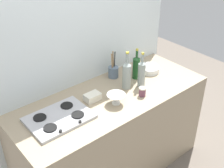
# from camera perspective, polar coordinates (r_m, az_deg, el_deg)

# --- Properties ---
(ground_plane) EXTENTS (6.00, 6.00, 0.00)m
(ground_plane) POSITION_cam_1_polar(r_m,az_deg,el_deg) (3.12, -0.00, -16.17)
(ground_plane) COLOR #6B6056
(ground_plane) RESTS_ON ground
(counter_block) EXTENTS (1.80, 0.70, 0.90)m
(counter_block) POSITION_cam_1_polar(r_m,az_deg,el_deg) (2.81, -0.00, -9.97)
(counter_block) COLOR tan
(counter_block) RESTS_ON ground
(backsplash_panel) EXTENTS (1.90, 0.06, 2.50)m
(backsplash_panel) POSITION_cam_1_polar(r_m,az_deg,el_deg) (2.63, -5.39, 7.61)
(backsplash_panel) COLOR silver
(backsplash_panel) RESTS_ON ground
(stovetop_hob) EXTENTS (0.48, 0.35, 0.04)m
(stovetop_hob) POSITION_cam_1_polar(r_m,az_deg,el_deg) (2.30, -10.28, -6.50)
(stovetop_hob) COLOR #B2B2B7
(stovetop_hob) RESTS_ON counter_block
(plate_stack) EXTENTS (0.21, 0.20, 0.05)m
(plate_stack) POSITION_cam_1_polar(r_m,az_deg,el_deg) (2.91, 7.26, 2.95)
(plate_stack) COLOR white
(plate_stack) RESTS_ON counter_block
(wine_bottle_leftmost) EXTENTS (0.07, 0.07, 0.30)m
(wine_bottle_leftmost) POSITION_cam_1_polar(r_m,az_deg,el_deg) (2.75, 4.76, 3.35)
(wine_bottle_leftmost) COLOR #19471E
(wine_bottle_leftmost) RESTS_ON counter_block
(wine_bottle_mid_left) EXTENTS (0.08, 0.08, 0.36)m
(wine_bottle_mid_left) POSITION_cam_1_polar(r_m,az_deg,el_deg) (2.58, 2.90, 1.84)
(wine_bottle_mid_left) COLOR gray
(wine_bottle_mid_left) RESTS_ON counter_block
(wine_bottle_mid_right) EXTENTS (0.07, 0.07, 0.33)m
(wine_bottle_mid_right) POSITION_cam_1_polar(r_m,az_deg,el_deg) (2.62, 5.81, 2.08)
(wine_bottle_mid_right) COLOR gray
(wine_bottle_mid_right) RESTS_ON counter_block
(mixing_bowl) EXTENTS (0.16, 0.16, 0.09)m
(mixing_bowl) POSITION_cam_1_polar(r_m,az_deg,el_deg) (2.41, 0.81, -2.87)
(mixing_bowl) COLOR white
(mixing_bowl) RESTS_ON counter_block
(butter_dish) EXTENTS (0.14, 0.09, 0.06)m
(butter_dish) POSITION_cam_1_polar(r_m,az_deg,el_deg) (2.47, -3.82, -2.54)
(butter_dish) COLOR silver
(butter_dish) RESTS_ON counter_block
(utensil_crock) EXTENTS (0.10, 0.10, 0.27)m
(utensil_crock) POSITION_cam_1_polar(r_m,az_deg,el_deg) (2.78, 0.26, 2.47)
(utensil_crock) COLOR slate
(utensil_crock) RESTS_ON counter_block
(condiment_jar_front) EXTENTS (0.06, 0.06, 0.08)m
(condiment_jar_front) POSITION_cam_1_polar(r_m,az_deg,el_deg) (2.52, 5.95, -1.49)
(condiment_jar_front) COLOR #66384C
(condiment_jar_front) RESTS_ON counter_block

